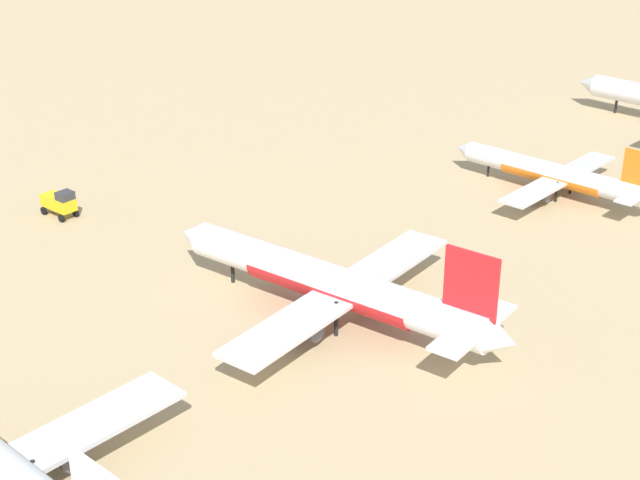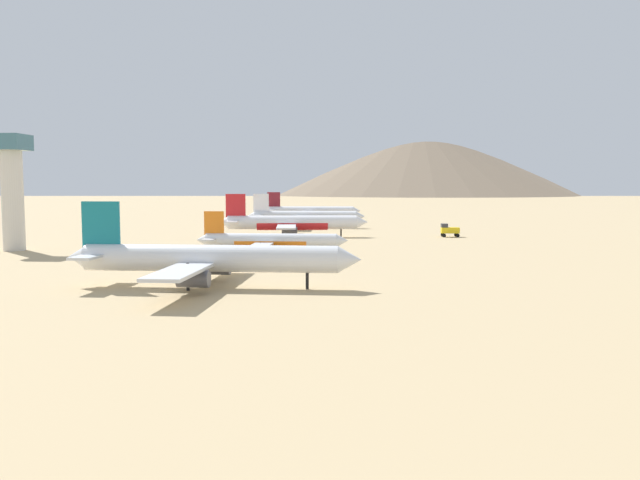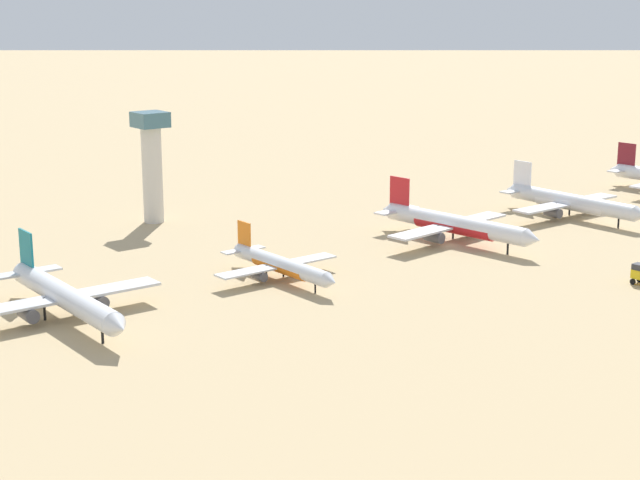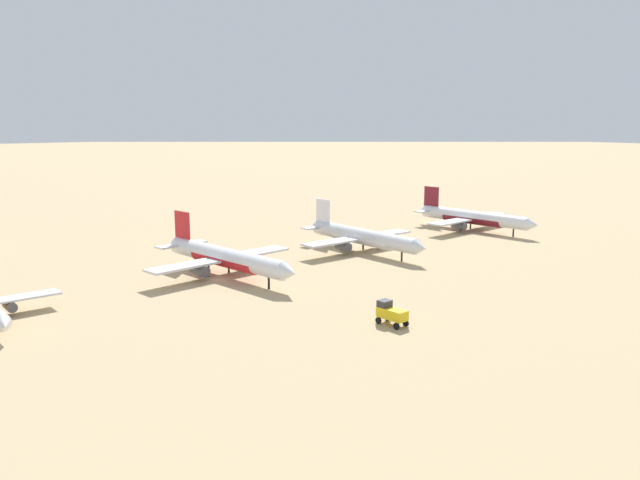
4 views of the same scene
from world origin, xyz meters
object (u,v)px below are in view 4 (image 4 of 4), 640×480
object	(u,v)px
parked_jet_4	(472,217)
service_truck	(391,313)
parked_jet_2	(225,257)
parked_jet_3	(362,237)

from	to	relation	value
parked_jet_4	service_truck	distance (m)	97.15
parked_jet_2	parked_jet_4	bearing A→B (deg)	91.69
parked_jet_2	parked_jet_3	bearing A→B (deg)	90.32
parked_jet_2	parked_jet_3	world-z (taller)	parked_jet_2
parked_jet_3	parked_jet_4	world-z (taller)	parked_jet_4
parked_jet_4	service_truck	xyz separation A→B (m)	(48.60, -84.10, -2.02)
parked_jet_4	parked_jet_2	bearing A→B (deg)	-88.31
service_truck	parked_jet_4	bearing A→B (deg)	120.02
parked_jet_2	parked_jet_3	distance (m)	40.40
parked_jet_3	parked_jet_4	size ratio (longest dim) A/B	0.98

